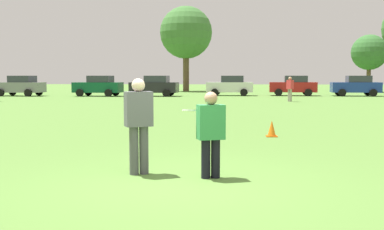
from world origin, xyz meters
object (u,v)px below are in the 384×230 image
traffic_cone (272,129)px  parked_car_near_left (20,86)px  player_thrower (139,121)px  parked_car_center (155,86)px  parked_car_mid_right (231,85)px  frisbee (190,110)px  parked_car_far_right (356,86)px  parked_car_mid_left (99,86)px  bystander_sideline_watcher (290,88)px  parked_car_near_right (293,86)px  player_defender (211,130)px

traffic_cone → parked_car_near_left: bearing=127.2°
player_thrower → parked_car_center: (-4.79, 31.88, -0.05)m
parked_car_center → parked_car_mid_right: (6.74, 1.72, 0.00)m
frisbee → parked_car_far_right: 35.71m
parked_car_mid_left → bystander_sideline_watcher: bearing=-25.5°
parked_car_center → parked_car_mid_left: bearing=-175.9°
parked_car_mid_right → parked_car_near_right: 5.72m
parked_car_mid_left → parked_car_far_right: same height
parked_car_mid_right → parked_car_far_right: size_ratio=1.00×
traffic_cone → bystander_sideline_watcher: size_ratio=0.28×
parked_car_near_right → bystander_sideline_watcher: 10.00m
parked_car_center → parked_car_mid_right: same height
bystander_sideline_watcher → frisbee: bearing=-101.9°
player_thrower → parked_car_near_left: size_ratio=0.40×
parked_car_mid_left → parked_car_mid_right: 11.91m
parked_car_mid_left → parked_car_mid_right: bearing=10.0°
parked_car_center → parked_car_mid_right: bearing=14.3°
player_thrower → player_defender: bearing=-9.4°
frisbee → parked_car_center: bearing=100.2°
parked_car_near_left → parked_car_far_right: (30.03, 2.17, 0.00)m
parked_car_mid_left → bystander_sideline_watcher: (15.78, -7.52, 0.05)m
parked_car_far_right → player_defender: bearing=-109.4°
parked_car_near_right → parked_car_center: bearing=-171.0°
parked_car_far_right → parked_car_mid_left: bearing=-175.0°
player_thrower → bystander_sideline_watcher: bystander_sideline_watcher is taller
parked_car_near_right → bystander_sideline_watcher: size_ratio=2.49×
parked_car_center → parked_car_mid_right: 6.95m
parked_car_near_left → parked_car_center: same height
player_thrower → parked_car_far_right: 36.01m
player_thrower → traffic_cone: player_thrower is taller
player_thrower → bystander_sideline_watcher: bearing=76.0°
player_thrower → parked_car_near_right: parked_car_near_right is taller
frisbee → parked_car_near_right: 34.56m
player_defender → parked_car_far_right: 35.76m
traffic_cone → parked_car_near_left: 32.70m
parked_car_near_right → bystander_sideline_watcher: parked_car_near_right is taller
traffic_cone → parked_car_mid_right: parked_car_mid_right is taller
traffic_cone → parked_car_center: (-7.69, 26.56, 0.69)m
player_defender → parked_car_center: 32.67m
traffic_cone → bystander_sideline_watcher: bearing=80.6°
parked_car_far_right → player_thrower: bearing=-111.4°
player_thrower → parked_car_near_right: size_ratio=0.40×
traffic_cone → parked_car_near_left: parked_car_near_left is taller
frisbee → bystander_sideline_watcher: bystander_sideline_watcher is taller
traffic_cone → parked_car_near_right: parked_car_near_right is taller
parked_car_mid_left → parked_car_near_right: same height
parked_car_near_left → parked_car_mid_left: bearing=1.4°
traffic_cone → bystander_sideline_watcher: (3.09, 18.68, 0.75)m
traffic_cone → parked_car_near_left: size_ratio=0.11×
traffic_cone → parked_car_far_right: parked_car_far_right is taller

